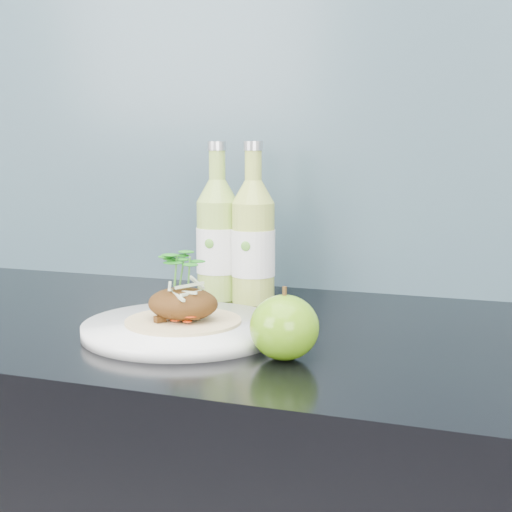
% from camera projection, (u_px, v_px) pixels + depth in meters
% --- Properties ---
extents(subway_backsplash, '(4.00, 0.02, 0.70)m').
position_uv_depth(subway_backsplash, '(304.00, 85.00, 1.21)').
color(subway_backsplash, '#729FB3').
rests_on(subway_backsplash, kitchen_counter).
extents(dinner_plate, '(0.31, 0.31, 0.02)m').
position_uv_depth(dinner_plate, '(183.00, 328.00, 0.94)').
color(dinner_plate, white).
rests_on(dinner_plate, kitchen_counter).
extents(pork_taco, '(0.15, 0.15, 0.10)m').
position_uv_depth(pork_taco, '(183.00, 301.00, 0.93)').
color(pork_taco, tan).
rests_on(pork_taco, dinner_plate).
extents(green_apple, '(0.11, 0.11, 0.09)m').
position_uv_depth(green_apple, '(284.00, 327.00, 0.82)').
color(green_apple, '#52820E').
rests_on(green_apple, kitchen_counter).
extents(cider_bottle_left, '(0.09, 0.09, 0.25)m').
position_uv_depth(cider_bottle_left, '(218.00, 240.00, 1.15)').
color(cider_bottle_left, '#9DC150').
rests_on(cider_bottle_left, kitchen_counter).
extents(cider_bottle_right, '(0.08, 0.08, 0.25)m').
position_uv_depth(cider_bottle_right, '(253.00, 242.00, 1.12)').
color(cider_bottle_right, '#AEC250').
rests_on(cider_bottle_right, kitchen_counter).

